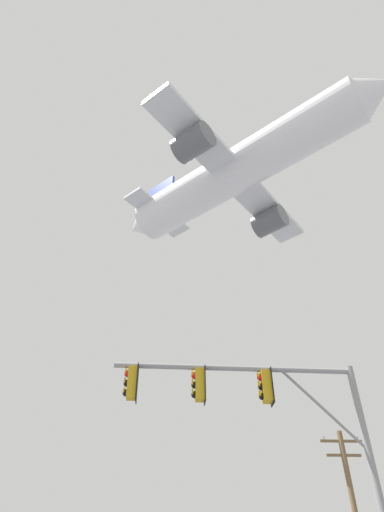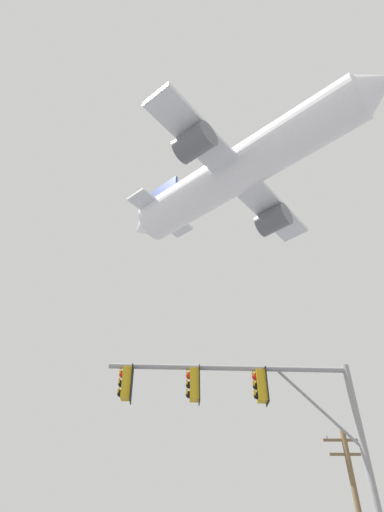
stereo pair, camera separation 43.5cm
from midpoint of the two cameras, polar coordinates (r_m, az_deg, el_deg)
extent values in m
cylinder|color=gray|center=(13.44, 21.84, -26.34)|extent=(0.20, 0.20, 6.72)
cylinder|color=gray|center=(13.43, 4.45, -14.20)|extent=(6.96, 0.39, 0.15)
cylinder|color=gray|center=(13.58, 15.47, -18.29)|extent=(2.15, 0.15, 2.26)
cube|color=gold|center=(13.14, -8.67, -15.82)|extent=(0.27, 0.33, 0.90)
cylinder|color=gold|center=(13.34, -8.46, -13.80)|extent=(0.05, 0.05, 0.12)
cube|color=black|center=(13.13, -8.04, -15.86)|extent=(0.04, 0.46, 1.04)
sphere|color=red|center=(13.26, -9.21, -14.70)|extent=(0.20, 0.20, 0.20)
cylinder|color=gold|center=(13.29, -9.47, -14.45)|extent=(0.05, 0.21, 0.21)
sphere|color=black|center=(13.15, -9.33, -15.82)|extent=(0.20, 0.20, 0.20)
cylinder|color=gold|center=(13.18, -9.60, -15.56)|extent=(0.05, 0.21, 0.21)
sphere|color=black|center=(13.05, -9.46, -16.96)|extent=(0.20, 0.20, 0.20)
cylinder|color=gold|center=(13.07, -9.73, -16.69)|extent=(0.05, 0.21, 0.21)
cube|color=gold|center=(13.12, 0.01, -16.21)|extent=(0.27, 0.33, 0.90)
cylinder|color=gold|center=(13.32, 0.01, -14.18)|extent=(0.05, 0.05, 0.12)
cube|color=black|center=(13.13, 0.65, -16.23)|extent=(0.04, 0.46, 1.04)
sphere|color=red|center=(13.22, -0.64, -15.11)|extent=(0.20, 0.20, 0.20)
cylinder|color=gold|center=(13.24, -0.92, -14.86)|extent=(0.05, 0.21, 0.21)
sphere|color=black|center=(13.11, -0.64, -16.24)|extent=(0.20, 0.20, 0.20)
cylinder|color=gold|center=(13.13, -0.94, -15.98)|extent=(0.05, 0.21, 0.21)
sphere|color=black|center=(13.01, -0.65, -17.38)|extent=(0.20, 0.20, 0.20)
cylinder|color=gold|center=(13.03, -0.95, -17.13)|extent=(0.05, 0.21, 0.21)
cube|color=gold|center=(13.38, 8.56, -16.25)|extent=(0.27, 0.33, 0.90)
cylinder|color=gold|center=(13.58, 8.36, -14.26)|extent=(0.05, 0.05, 0.12)
cube|color=black|center=(13.41, 9.17, -16.24)|extent=(0.04, 0.46, 1.04)
sphere|color=red|center=(13.45, 7.83, -15.19)|extent=(0.20, 0.20, 0.20)
cylinder|color=gold|center=(13.46, 7.52, -14.96)|extent=(0.05, 0.21, 0.21)
sphere|color=black|center=(13.35, 7.93, -16.30)|extent=(0.20, 0.20, 0.20)
cylinder|color=gold|center=(13.36, 7.63, -16.06)|extent=(0.05, 0.21, 0.21)
sphere|color=black|center=(13.25, 8.04, -17.42)|extent=(0.20, 0.20, 0.20)
cylinder|color=gold|center=(13.26, 7.73, -17.18)|extent=(0.05, 0.21, 0.21)
cube|color=brown|center=(26.38, 18.10, -21.66)|extent=(2.20, 0.12, 0.12)
cube|color=brown|center=(26.21, 18.42, -23.11)|extent=(1.80, 0.12, 0.12)
cylinder|color=gray|center=(26.14, 16.05, -21.60)|extent=(0.10, 0.10, 0.18)
cylinder|color=gray|center=(26.72, 20.00, -21.20)|extent=(0.10, 0.10, 0.18)
cylinder|color=white|center=(44.73, 5.85, 11.09)|extent=(21.45, 19.29, 4.36)
cone|color=white|center=(42.27, 22.23, 19.16)|extent=(4.97, 5.10, 4.14)
cone|color=white|center=(50.78, -6.86, 3.83)|extent=(4.48, 4.59, 3.71)
cube|color=silver|center=(44.47, 5.17, 10.14)|extent=(17.37, 19.53, 0.49)
cylinder|color=#595B60|center=(47.59, 9.71, 4.43)|extent=(4.08, 3.99, 2.45)
cylinder|color=#595B60|center=(40.06, -0.17, 14.35)|extent=(4.08, 3.99, 2.45)
cube|color=navy|center=(50.96, -4.33, 7.25)|extent=(3.11, 2.73, 5.18)
cube|color=silver|center=(49.67, -4.68, 5.45)|extent=(7.19, 7.80, 0.27)
camera|label=1|loc=(0.22, -90.52, 0.41)|focal=31.15mm
camera|label=2|loc=(0.22, 89.48, -0.41)|focal=31.15mm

